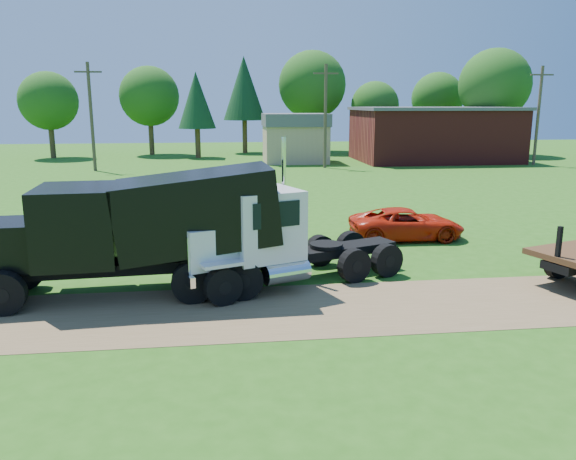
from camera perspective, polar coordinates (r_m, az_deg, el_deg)
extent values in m
plane|color=#255813|center=(16.13, 5.68, -7.84)|extent=(140.00, 140.00, 0.00)
cube|color=brown|center=(16.12, 5.68, -7.82)|extent=(120.00, 4.20, 0.01)
cube|color=black|center=(18.22, 0.67, -2.70)|extent=(7.37, 3.58, 0.30)
cylinder|color=black|center=(16.18, -6.62, -5.71)|extent=(1.16, 0.72, 1.10)
cylinder|color=black|center=(16.18, -6.62, -5.71)|extent=(0.49, 0.49, 0.39)
cylinder|color=black|center=(18.12, -9.11, -3.78)|extent=(1.16, 0.72, 1.10)
cylinder|color=black|center=(18.12, -9.11, -3.78)|extent=(0.49, 0.49, 0.39)
cylinder|color=black|center=(18.22, 6.74, -3.60)|extent=(1.16, 0.72, 1.10)
cylinder|color=black|center=(18.22, 6.74, -3.60)|extent=(0.49, 0.49, 0.39)
cylinder|color=black|center=(19.96, 3.25, -2.09)|extent=(1.16, 0.72, 1.10)
cylinder|color=black|center=(19.96, 3.25, -2.09)|extent=(0.49, 0.49, 0.39)
cylinder|color=black|center=(18.97, 10.00, -3.05)|extent=(1.16, 0.72, 1.10)
cylinder|color=black|center=(18.97, 10.00, -3.05)|extent=(0.49, 0.49, 0.39)
cylinder|color=black|center=(20.64, 6.35, -1.64)|extent=(1.16, 0.72, 1.10)
cylinder|color=black|center=(20.64, 6.35, -1.64)|extent=(0.49, 0.49, 0.39)
cube|color=silver|center=(16.89, -7.89, -1.42)|extent=(2.30, 2.24, 1.20)
cube|color=silver|center=(16.63, -10.80, -1.93)|extent=(0.61, 1.44, 1.00)
cube|color=silver|center=(16.80, -10.87, -4.27)|extent=(0.97, 2.21, 0.30)
cube|color=silver|center=(17.37, -2.96, 0.78)|extent=(2.83, 3.00, 2.11)
cube|color=black|center=(16.88, -6.16, 1.94)|extent=(0.77, 1.89, 0.85)
cube|color=black|center=(16.21, -1.16, 1.56)|extent=(1.42, 0.58, 0.75)
cube|color=black|center=(18.37, -4.58, 2.85)|extent=(1.42, 0.58, 0.75)
cube|color=silver|center=(15.99, -6.68, -3.50)|extent=(1.29, 0.85, 0.10)
cube|color=silver|center=(17.94, -9.19, -1.78)|extent=(1.29, 0.85, 0.10)
cylinder|color=silver|center=(16.86, -0.16, -4.33)|extent=(1.53, 1.07, 0.60)
cylinder|color=silver|center=(18.31, -0.42, 2.22)|extent=(0.18, 0.18, 4.62)
cylinder|color=black|center=(18.75, 3.91, -1.55)|extent=(1.43, 1.43, 0.12)
cube|color=black|center=(17.56, -15.59, -3.50)|extent=(8.90, 1.72, 0.33)
cylinder|color=black|center=(17.16, -26.98, -5.79)|extent=(1.24, 0.47, 1.22)
cylinder|color=black|center=(17.16, -26.98, -5.79)|extent=(0.45, 0.44, 0.43)
cylinder|color=black|center=(19.31, -25.15, -3.65)|extent=(1.24, 0.47, 1.22)
cylinder|color=black|center=(19.31, -25.15, -3.65)|extent=(0.45, 0.44, 0.43)
cylinder|color=black|center=(16.46, -9.68, -5.29)|extent=(1.24, 0.47, 1.22)
cylinder|color=black|center=(16.46, -9.68, -5.29)|extent=(0.45, 0.44, 0.43)
cylinder|color=black|center=(18.69, -9.86, -3.11)|extent=(1.24, 0.47, 1.22)
cylinder|color=black|center=(18.69, -9.86, -3.11)|extent=(0.45, 0.44, 0.43)
cylinder|color=black|center=(16.55, -4.68, -5.05)|extent=(1.24, 0.47, 1.22)
cylinder|color=black|center=(16.55, -4.68, -5.05)|extent=(0.45, 0.44, 0.43)
cylinder|color=black|center=(18.76, -5.47, -2.92)|extent=(1.24, 0.47, 1.22)
cylinder|color=black|center=(18.76, -5.47, -2.92)|extent=(0.45, 0.44, 0.43)
cube|color=black|center=(17.93, -26.01, -1.27)|extent=(2.12, 2.01, 1.33)
cube|color=black|center=(17.44, -20.56, 0.54)|extent=(2.39, 2.80, 2.21)
cube|color=black|center=(17.56, -24.17, 1.97)|extent=(0.21, 2.21, 0.88)
cube|color=black|center=(17.13, -9.27, 1.93)|extent=(5.02, 2.98, 2.68)
imported|color=red|center=(24.32, 11.95, 0.62)|extent=(4.80, 2.25, 1.33)
cylinder|color=black|center=(20.56, 25.75, -3.04)|extent=(1.07, 0.61, 1.02)
cube|color=black|center=(18.57, 25.82, -1.21)|extent=(0.16, 0.16, 1.02)
imported|color=#999999|center=(19.94, -11.76, -1.23)|extent=(1.04, 0.90, 1.86)
cube|color=maroon|center=(58.84, 14.57, 9.27)|extent=(15.00, 10.00, 5.00)
cube|color=#525256|center=(58.75, 14.72, 11.84)|extent=(15.40, 10.40, 0.30)
cube|color=tan|center=(55.35, 0.75, 8.75)|extent=(6.00, 5.00, 3.60)
cube|color=#525256|center=(55.24, 0.76, 11.13)|extent=(6.20, 5.40, 1.20)
cylinder|color=#473928|center=(50.85, -19.34, 10.74)|extent=(0.28, 0.28, 9.00)
cube|color=#473928|center=(50.90, -19.66, 14.90)|extent=(2.20, 0.14, 0.14)
cylinder|color=#473928|center=(50.61, 3.82, 11.41)|extent=(0.28, 0.28, 9.00)
cube|color=#473928|center=(50.66, 3.88, 15.59)|extent=(2.20, 0.14, 0.14)
cylinder|color=#473928|center=(57.77, 24.06, 10.52)|extent=(0.28, 0.28, 9.00)
cube|color=#473928|center=(57.81, 24.40, 14.17)|extent=(2.20, 0.14, 0.14)
cylinder|color=#3D2E19|center=(64.82, -22.83, 8.17)|extent=(0.56, 0.56, 3.18)
sphere|color=#1B4F13|center=(64.69, -23.16, 11.97)|extent=(6.00, 6.00, 6.00)
cylinder|color=#3D2E19|center=(65.55, -13.70, 8.95)|extent=(0.56, 0.56, 3.46)
sphere|color=#1B4F13|center=(65.44, -13.92, 13.06)|extent=(6.53, 6.53, 6.53)
cylinder|color=#3D2E19|center=(66.28, -4.41, 9.47)|extent=(0.56, 0.56, 3.84)
cone|color=black|center=(66.20, -4.49, 14.17)|extent=(4.83, 4.83, 7.13)
cylinder|color=#3D2E19|center=(67.93, 2.42, 9.72)|extent=(0.56, 0.56, 4.18)
sphere|color=#1B4F13|center=(67.87, 2.47, 14.52)|extent=(7.89, 7.89, 7.89)
cylinder|color=#3D2E19|center=(67.40, 8.70, 9.03)|extent=(0.56, 0.56, 2.92)
sphere|color=#1B4F13|center=(67.27, 8.81, 12.40)|extent=(5.51, 5.51, 5.51)
cylinder|color=#3D2E19|center=(67.53, 19.89, 8.95)|extent=(0.56, 0.56, 4.13)
sphere|color=#1B4F13|center=(67.47, 20.26, 13.69)|extent=(7.79, 7.79, 7.79)
cylinder|color=#3D2E19|center=(60.96, -9.14, 8.73)|extent=(0.56, 0.56, 3.13)
cone|color=black|center=(60.82, -9.29, 12.89)|extent=(3.93, 3.93, 5.81)
cylinder|color=#3D2E19|center=(74.03, 14.74, 9.26)|extent=(0.56, 0.56, 3.38)
sphere|color=#1B4F13|center=(73.93, 14.94, 12.81)|extent=(6.37, 6.37, 6.37)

